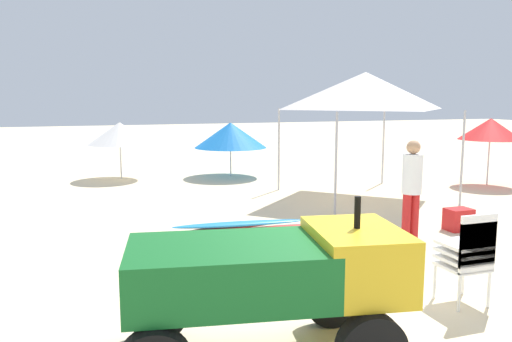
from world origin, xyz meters
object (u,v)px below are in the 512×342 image
object	(u,v)px
surfboard_pile	(241,227)
cooler_box	(458,219)
beach_umbrella_mid	(490,129)
beach_umbrella_far	(120,133)
beach_umbrella_left	(230,135)
utility_cart	(271,276)
stacked_plastic_chairs	(469,251)
popup_canopy	(365,91)
lifeguard_near_left	(412,184)

from	to	relation	value
surfboard_pile	cooler_box	xyz separation A→B (m)	(3.82, -1.05, 0.09)
beach_umbrella_mid	beach_umbrella_far	xyz separation A→B (m)	(-9.47, 4.39, -0.19)
beach_umbrella_left	cooler_box	size ratio (longest dim) A/B	4.80
utility_cart	stacked_plastic_chairs	bearing A→B (deg)	8.07
stacked_plastic_chairs	popup_canopy	bearing A→B (deg)	69.85
lifeguard_near_left	popup_canopy	bearing A→B (deg)	70.78
beach_umbrella_left	surfboard_pile	bearing A→B (deg)	-104.70
surfboard_pile	cooler_box	bearing A→B (deg)	-15.40
beach_umbrella_mid	lifeguard_near_left	bearing A→B (deg)	-143.13
utility_cart	popup_canopy	world-z (taller)	popup_canopy
popup_canopy	stacked_plastic_chairs	bearing A→B (deg)	-110.15
beach_umbrella_mid	beach_umbrella_far	bearing A→B (deg)	155.14
stacked_plastic_chairs	cooler_box	size ratio (longest dim) A/B	2.44
surfboard_pile	utility_cart	bearing A→B (deg)	-103.59
popup_canopy	beach_umbrella_mid	xyz separation A→B (m)	(4.17, 0.41, -1.01)
surfboard_pile	lifeguard_near_left	distance (m)	3.01
surfboard_pile	beach_umbrella_mid	distance (m)	8.51
beach_umbrella_mid	cooler_box	bearing A→B (deg)	-138.12
utility_cart	stacked_plastic_chairs	distance (m)	2.59
beach_umbrella_left	cooler_box	bearing A→B (deg)	-74.08
beach_umbrella_mid	utility_cart	bearing A→B (deg)	-142.53
stacked_plastic_chairs	beach_umbrella_mid	bearing A→B (deg)	45.46
surfboard_pile	beach_umbrella_left	xyz separation A→B (m)	(1.69, 6.42, 1.15)
utility_cart	cooler_box	distance (m)	5.81
beach_umbrella_left	beach_umbrella_far	xyz separation A→B (m)	(-3.20, 0.63, 0.08)
utility_cart	surfboard_pile	bearing A→B (deg)	76.41
beach_umbrella_far	cooler_box	size ratio (longest dim) A/B	4.10
stacked_plastic_chairs	cooler_box	bearing A→B (deg)	50.99
stacked_plastic_chairs	utility_cart	bearing A→B (deg)	-171.93
stacked_plastic_chairs	beach_umbrella_far	xyz separation A→B (m)	(-3.06, 10.91, 0.69)
stacked_plastic_chairs	beach_umbrella_far	distance (m)	11.35
surfboard_pile	beach_umbrella_left	distance (m)	6.74
beach_umbrella_left	lifeguard_near_left	bearing A→B (deg)	-84.05
utility_cart	cooler_box	xyz separation A→B (m)	(4.84, 3.17, -0.58)
surfboard_pile	beach_umbrella_left	bearing A→B (deg)	75.30
beach_umbrella_mid	cooler_box	size ratio (longest dim) A/B	4.03
stacked_plastic_chairs	lifeguard_near_left	xyz separation A→B (m)	(0.96, 2.43, 0.33)
lifeguard_near_left	beach_umbrella_left	size ratio (longest dim) A/B	0.78
popup_canopy	beach_umbrella_mid	size ratio (longest dim) A/B	1.73
utility_cart	popup_canopy	distance (m)	8.25
utility_cart	cooler_box	size ratio (longest dim) A/B	5.95
utility_cart	beach_umbrella_left	world-z (taller)	beach_umbrella_left
lifeguard_near_left	cooler_box	xyz separation A→B (m)	(1.31, 0.38, -0.78)
utility_cart	lifeguard_near_left	size ratio (longest dim) A/B	1.59
beach_umbrella_left	beach_umbrella_mid	size ratio (longest dim) A/B	1.19
surfboard_pile	popup_canopy	xyz separation A→B (m)	(3.79, 2.25, 2.43)
lifeguard_near_left	cooler_box	distance (m)	1.57
lifeguard_near_left	popup_canopy	world-z (taller)	popup_canopy
stacked_plastic_chairs	cooler_box	xyz separation A→B (m)	(2.27, 2.80, -0.45)
beach_umbrella_mid	cooler_box	xyz separation A→B (m)	(-4.14, -3.72, -1.34)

